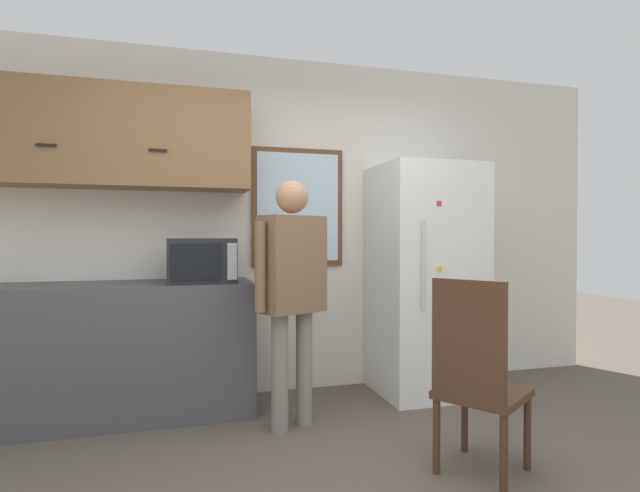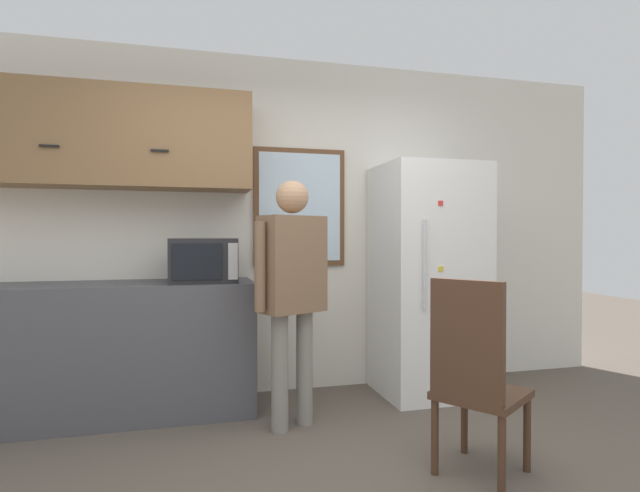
{
  "view_description": "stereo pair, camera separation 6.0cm",
  "coord_description": "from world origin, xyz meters",
  "px_view_note": "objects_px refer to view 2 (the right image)",
  "views": [
    {
      "loc": [
        -0.74,
        -1.99,
        1.25
      ],
      "look_at": [
        0.14,
        1.09,
        1.19
      ],
      "focal_mm": 28.0,
      "sensor_mm": 36.0,
      "label": 1
    },
    {
      "loc": [
        -0.68,
        -2.01,
        1.25
      ],
      "look_at": [
        0.14,
        1.09,
        1.19
      ],
      "focal_mm": 28.0,
      "sensor_mm": 36.0,
      "label": 2
    }
  ],
  "objects_px": {
    "refrigerator": "(428,279)",
    "chair": "(474,374)",
    "microwave": "(203,260)",
    "person": "(292,278)"
  },
  "relations": [
    {
      "from": "microwave",
      "to": "refrigerator",
      "type": "distance_m",
      "value": 1.77
    },
    {
      "from": "microwave",
      "to": "chair",
      "type": "height_order",
      "value": "microwave"
    },
    {
      "from": "refrigerator",
      "to": "chair",
      "type": "relative_size",
      "value": 1.76
    },
    {
      "from": "person",
      "to": "refrigerator",
      "type": "distance_m",
      "value": 1.28
    },
    {
      "from": "microwave",
      "to": "chair",
      "type": "relative_size",
      "value": 0.45
    },
    {
      "from": "refrigerator",
      "to": "chair",
      "type": "bearing_deg",
      "value": -107.6
    },
    {
      "from": "person",
      "to": "refrigerator",
      "type": "height_order",
      "value": "refrigerator"
    },
    {
      "from": "person",
      "to": "microwave",
      "type": "bearing_deg",
      "value": 118.27
    },
    {
      "from": "refrigerator",
      "to": "person",
      "type": "bearing_deg",
      "value": -159.86
    },
    {
      "from": "person",
      "to": "chair",
      "type": "relative_size",
      "value": 1.56
    }
  ]
}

